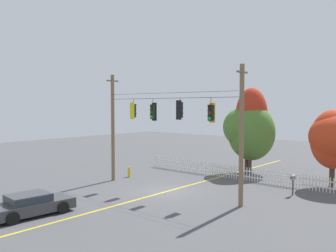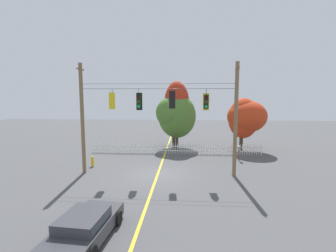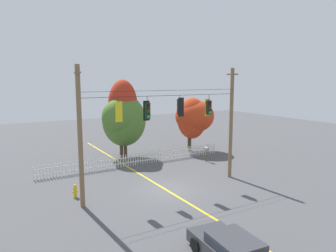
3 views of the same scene
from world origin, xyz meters
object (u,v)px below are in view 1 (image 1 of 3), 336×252
at_px(traffic_signal_northbound_secondary, 180,110).
at_px(traffic_signal_southbound_primary, 153,112).
at_px(traffic_signal_westbound_side, 133,111).
at_px(autumn_maple_mid, 250,126).
at_px(autumn_maple_near_fence, 247,131).
at_px(traffic_signal_eastbound_side, 211,113).
at_px(parked_car, 30,204).
at_px(fire_hydrant, 129,172).
at_px(roadside_mailbox, 293,179).
at_px(autumn_oak_far_east, 336,138).

bearing_deg(traffic_signal_northbound_secondary, traffic_signal_southbound_primary, 179.52).
height_order(traffic_signal_westbound_side, traffic_signal_southbound_primary, same).
distance_m(traffic_signal_northbound_secondary, autumn_maple_mid, 9.70).
bearing_deg(autumn_maple_near_fence, traffic_signal_westbound_side, -113.04).
xyz_separation_m(traffic_signal_eastbound_side, parked_car, (-5.38, -8.66, -4.69)).
bearing_deg(traffic_signal_westbound_side, autumn_maple_mid, 66.53).
xyz_separation_m(autumn_maple_near_fence, fire_hydrant, (-6.28, -7.75, -3.16)).
relative_size(autumn_maple_near_fence, parked_car, 1.34).
bearing_deg(traffic_signal_northbound_secondary, autumn_maple_mid, 90.74).
xyz_separation_m(traffic_signal_northbound_secondary, autumn_maple_near_fence, (-0.28, 9.42, -1.87)).
height_order(traffic_signal_eastbound_side, autumn_maple_near_fence, traffic_signal_eastbound_side).
bearing_deg(roadside_mailbox, autumn_maple_mid, 138.46).
bearing_deg(traffic_signal_westbound_side, traffic_signal_eastbound_side, 0.16).
distance_m(traffic_signal_westbound_side, traffic_signal_southbound_primary, 1.92).
relative_size(traffic_signal_eastbound_side, roadside_mailbox, 1.15).
bearing_deg(traffic_signal_westbound_side, autumn_oak_far_east, 36.85).
xyz_separation_m(autumn_oak_far_east, parked_car, (-10.08, -17.15, -2.87)).
distance_m(traffic_signal_eastbound_side, fire_hydrant, 10.31).
bearing_deg(traffic_signal_southbound_primary, parked_car, -94.22).
distance_m(traffic_signal_southbound_primary, autumn_oak_far_east, 12.83).
bearing_deg(traffic_signal_southbound_primary, fire_hydrant, 158.49).
bearing_deg(traffic_signal_westbound_side, fire_hydrant, 143.71).
bearing_deg(autumn_maple_mid, fire_hydrant, -129.11).
xyz_separation_m(autumn_maple_mid, parked_car, (-2.89, -18.24, -3.43)).
relative_size(autumn_maple_near_fence, autumn_maple_mid, 0.81).
xyz_separation_m(traffic_signal_northbound_secondary, autumn_maple_mid, (-0.12, 9.60, -1.41)).
bearing_deg(traffic_signal_eastbound_side, traffic_signal_northbound_secondary, -179.53).
bearing_deg(parked_car, autumn_maple_near_fence, 81.40).
distance_m(traffic_signal_westbound_side, autumn_maple_mid, 10.54).
height_order(traffic_signal_northbound_secondary, parked_car, traffic_signal_northbound_secondary).
xyz_separation_m(parked_car, fire_hydrant, (-3.55, 10.31, -0.19)).
relative_size(traffic_signal_westbound_side, traffic_signal_eastbound_side, 0.96).
bearing_deg(autumn_maple_near_fence, autumn_maple_mid, 47.19).
relative_size(traffic_signal_northbound_secondary, autumn_maple_near_fence, 0.24).
height_order(traffic_signal_westbound_side, autumn_oak_far_east, traffic_signal_westbound_side).
relative_size(autumn_maple_mid, fire_hydrant, 8.67).
relative_size(autumn_oak_far_east, parked_car, 1.25).
relative_size(traffic_signal_southbound_primary, autumn_oak_far_east, 0.28).
xyz_separation_m(traffic_signal_westbound_side, autumn_oak_far_east, (11.36, 8.51, -1.88)).
bearing_deg(traffic_signal_northbound_secondary, roadside_mailbox, 38.23).
distance_m(traffic_signal_southbound_primary, parked_car, 9.87).
relative_size(autumn_maple_mid, parked_car, 1.66).
xyz_separation_m(traffic_signal_northbound_secondary, roadside_mailbox, (5.67, 4.46, -4.38)).
xyz_separation_m(autumn_maple_near_fence, autumn_maple_mid, (0.16, 0.17, 0.46)).
bearing_deg(parked_car, traffic_signal_northbound_secondary, 70.77).
xyz_separation_m(traffic_signal_northbound_secondary, fire_hydrant, (-6.57, 1.67, -5.03)).
bearing_deg(traffic_signal_northbound_secondary, parked_car, -109.23).
height_order(traffic_signal_westbound_side, traffic_signal_northbound_secondary, same).
bearing_deg(roadside_mailbox, traffic_signal_northbound_secondary, -141.77).
distance_m(traffic_signal_westbound_side, fire_hydrant, 5.69).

